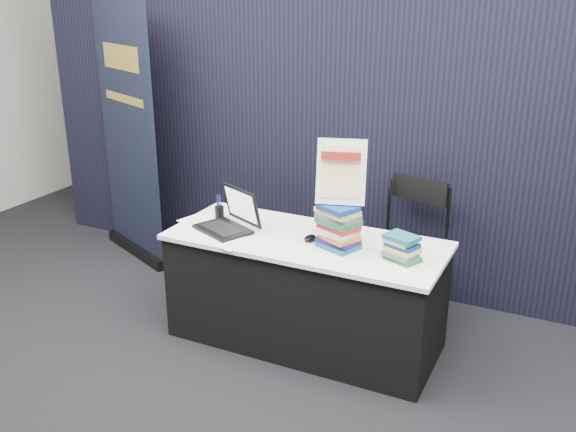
# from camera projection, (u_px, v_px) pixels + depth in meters

# --- Properties ---
(floor) EXTENTS (8.00, 8.00, 0.00)m
(floor) POSITION_uv_depth(u_px,v_px,m) (267.00, 382.00, 3.93)
(floor) COLOR black
(floor) RESTS_ON ground
(wall_back) EXTENTS (8.00, 0.02, 3.50)m
(wall_back) POSITION_uv_depth(u_px,v_px,m) (444.00, 38.00, 6.70)
(wall_back) COLOR #B0AEA6
(wall_back) RESTS_ON floor
(drape_partition) EXTENTS (6.00, 0.08, 2.40)m
(drape_partition) POSITION_uv_depth(u_px,v_px,m) (364.00, 137.00, 4.86)
(drape_partition) COLOR black
(drape_partition) RESTS_ON floor
(display_table) EXTENTS (1.80, 0.75, 0.75)m
(display_table) POSITION_uv_depth(u_px,v_px,m) (305.00, 291.00, 4.26)
(display_table) COLOR black
(display_table) RESTS_ON floor
(laptop) EXTENTS (0.44, 0.43, 0.27)m
(laptop) POSITION_uv_depth(u_px,v_px,m) (227.00, 220.00, 4.28)
(laptop) COLOR black
(laptop) RESTS_ON display_table
(mouse) EXTENTS (0.07, 0.11, 0.03)m
(mouse) POSITION_uv_depth(u_px,v_px,m) (310.00, 238.00, 4.10)
(mouse) COLOR black
(mouse) RESTS_ON display_table
(brochure_left) EXTENTS (0.31, 0.26, 0.00)m
(brochure_left) POSITION_uv_depth(u_px,v_px,m) (200.00, 222.00, 4.42)
(brochure_left) COLOR white
(brochure_left) RESTS_ON display_table
(brochure_mid) EXTENTS (0.37, 0.31, 0.00)m
(brochure_mid) POSITION_uv_depth(u_px,v_px,m) (226.00, 240.00, 4.11)
(brochure_mid) COLOR white
(brochure_mid) RESTS_ON display_table
(brochure_right) EXTENTS (0.29, 0.21, 0.00)m
(brochure_right) POSITION_uv_depth(u_px,v_px,m) (222.00, 237.00, 4.15)
(brochure_right) COLOR silver
(brochure_right) RESTS_ON display_table
(pen_cup) EXTENTS (0.07, 0.07, 0.08)m
(pen_cup) POSITION_uv_depth(u_px,v_px,m) (219.00, 212.00, 4.49)
(pen_cup) COLOR black
(pen_cup) RESTS_ON display_table
(book_stack_tall) EXTENTS (0.28, 0.25, 0.29)m
(book_stack_tall) POSITION_uv_depth(u_px,v_px,m) (338.00, 227.00, 3.94)
(book_stack_tall) COLOR #18545B
(book_stack_tall) RESTS_ON display_table
(book_stack_short) EXTENTS (0.22, 0.20, 0.16)m
(book_stack_short) POSITION_uv_depth(u_px,v_px,m) (402.00, 247.00, 3.80)
(book_stack_short) COLOR #1A6235
(book_stack_short) RESTS_ON display_table
(info_sign) EXTENTS (0.32, 0.20, 0.41)m
(info_sign) POSITION_uv_depth(u_px,v_px,m) (341.00, 173.00, 3.85)
(info_sign) COLOR black
(info_sign) RESTS_ON book_stack_tall
(pullup_banner) EXTENTS (0.90, 0.48, 2.23)m
(pullup_banner) POSITION_uv_depth(u_px,v_px,m) (129.00, 146.00, 5.45)
(pullup_banner) COLOR black
(pullup_banner) RESTS_ON floor
(stacking_chair) EXTENTS (0.56, 0.56, 1.01)m
(stacking_chair) POSITION_uv_depth(u_px,v_px,m) (409.00, 245.00, 4.52)
(stacking_chair) COLOR black
(stacking_chair) RESTS_ON floor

